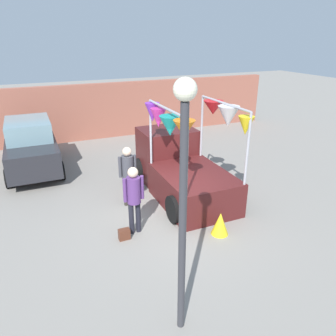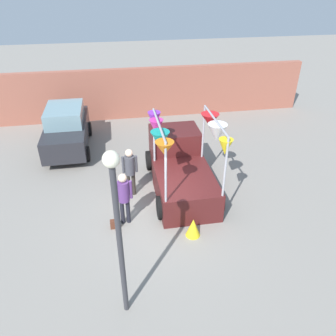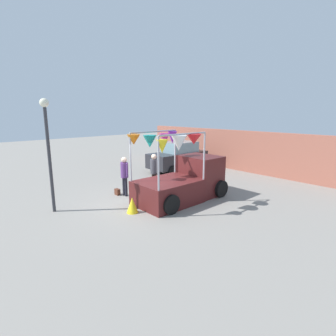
% 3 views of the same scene
% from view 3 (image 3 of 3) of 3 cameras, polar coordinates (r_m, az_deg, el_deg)
% --- Properties ---
extents(ground_plane, '(60.00, 60.00, 0.00)m').
position_cam_3_polar(ground_plane, '(11.53, -4.78, -6.96)').
color(ground_plane, gray).
extents(vendor_truck, '(2.51, 4.13, 2.98)m').
position_cam_3_polar(vendor_truck, '(11.49, 3.66, -2.28)').
color(vendor_truck, '#4C1919').
rests_on(vendor_truck, ground).
extents(parked_car, '(1.88, 4.00, 1.88)m').
position_cam_3_polar(parked_car, '(16.99, 2.23, 2.55)').
color(parked_car, '#26262B').
rests_on(parked_car, ground).
extents(person_customer, '(0.53, 0.34, 1.80)m').
position_cam_3_polar(person_customer, '(11.94, -9.45, -0.95)').
color(person_customer, black).
rests_on(person_customer, ground).
extents(person_vendor, '(0.53, 0.34, 1.80)m').
position_cam_3_polar(person_vendor, '(12.54, -3.06, -0.15)').
color(person_vendor, '#2D2823').
rests_on(person_vendor, ground).
extents(handbag, '(0.28, 0.16, 0.28)m').
position_cam_3_polar(handbag, '(12.37, -10.96, -5.12)').
color(handbag, '#592D1E').
rests_on(handbag, ground).
extents(street_lamp, '(0.32, 0.32, 4.23)m').
position_cam_3_polar(street_lamp, '(10.55, -24.71, 5.46)').
color(street_lamp, '#333338').
rests_on(street_lamp, ground).
extents(brick_boundary_wall, '(18.00, 0.36, 2.60)m').
position_cam_3_polar(brick_boundary_wall, '(17.36, 17.48, 3.39)').
color(brick_boundary_wall, '#9E5947').
rests_on(brick_boundary_wall, ground).
extents(folded_kite_bundle_sunflower, '(0.54, 0.54, 0.60)m').
position_cam_3_polar(folded_kite_bundle_sunflower, '(10.10, -7.79, -8.01)').
color(folded_kite_bundle_sunflower, yellow).
rests_on(folded_kite_bundle_sunflower, ground).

